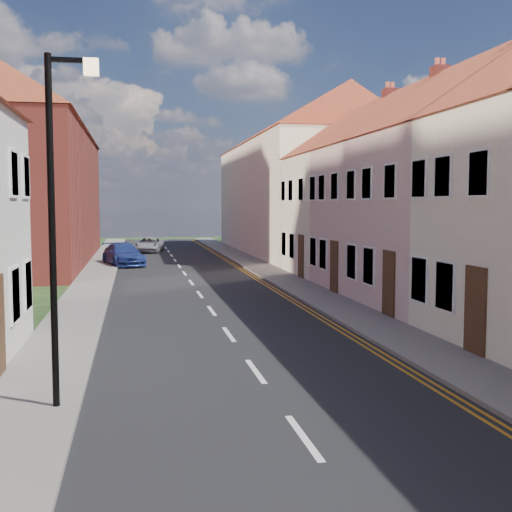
{
  "coord_description": "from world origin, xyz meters",
  "views": [
    {
      "loc": [
        -2.52,
        8.66,
        3.61
      ],
      "look_at": [
        1.5,
        29.85,
        1.87
      ],
      "focal_mm": 45.0,
      "sensor_mm": 36.0,
      "label": 1
    }
  ],
  "objects": [
    {
      "name": "block_left_far",
      "position": [
        -9.3,
        50.0,
        5.29
      ],
      "size": [
        8.3,
        24.2,
        10.5
      ],
      "color": "maroon",
      "rests_on": "ground"
    },
    {
      "name": "cottage_r_white_far",
      "position": [
        9.3,
        34.3,
        4.48
      ],
      "size": [
        8.3,
        5.2,
        9.0
      ],
      "color": "#CCA8A1",
      "rests_on": "ground"
    },
    {
      "name": "cottage_r_pink",
      "position": [
        9.3,
        28.9,
        4.47
      ],
      "size": [
        8.3,
        6.0,
        9.0
      ],
      "color": "#CCA8A1",
      "rests_on": "ground"
    },
    {
      "name": "lamppost",
      "position": [
        -3.81,
        20.0,
        3.54
      ],
      "size": [
        0.88,
        0.15,
        6.0
      ],
      "color": "black",
      "rests_on": "pavement_left"
    },
    {
      "name": "car_far",
      "position": [
        -3.2,
        47.1,
        0.65
      ],
      "size": [
        2.9,
        4.81,
        1.3
      ],
      "primitive_type": "imported",
      "rotation": [
        0.0,
        0.0,
        0.25
      ],
      "color": "navy",
      "rests_on": "ground"
    },
    {
      "name": "car_distant",
      "position": [
        -1.5,
        57.53,
        0.58
      ],
      "size": [
        2.62,
        4.41,
        1.15
      ],
      "primitive_type": "imported",
      "rotation": [
        0.0,
        0.0,
        -0.18
      ],
      "color": "#ADAFB6",
      "rests_on": "ground"
    },
    {
      "name": "block_right_far",
      "position": [
        9.3,
        55.0,
        5.29
      ],
      "size": [
        8.3,
        24.2,
        10.5
      ],
      "color": "white",
      "rests_on": "ground"
    },
    {
      "name": "pavement_right",
      "position": [
        4.4,
        30.0,
        0.06
      ],
      "size": [
        1.8,
        90.0,
        0.12
      ],
      "primitive_type": "cube",
      "color": "slate",
      "rests_on": "ground"
    },
    {
      "name": "road",
      "position": [
        0.0,
        30.0,
        0.01
      ],
      "size": [
        7.0,
        90.0,
        0.02
      ],
      "primitive_type": "cube",
      "color": "black",
      "rests_on": "ground"
    },
    {
      "name": "cottage_r_cream_far",
      "position": [
        9.3,
        39.7,
        4.47
      ],
      "size": [
        8.3,
        6.0,
        9.0
      ],
      "color": "white",
      "rests_on": "ground"
    },
    {
      "name": "pavement_left",
      "position": [
        -4.4,
        30.0,
        0.06
      ],
      "size": [
        1.8,
        90.0,
        0.12
      ],
      "primitive_type": "cube",
      "color": "slate",
      "rests_on": "ground"
    }
  ]
}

